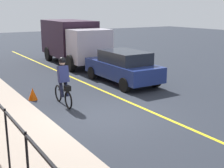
{
  "coord_description": "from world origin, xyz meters",
  "views": [
    {
      "loc": [
        -8.22,
        4.94,
        3.5
      ],
      "look_at": [
        0.3,
        -0.45,
        1.0
      ],
      "focal_mm": 48.49,
      "sensor_mm": 36.0,
      "label": 1
    }
  ],
  "objects_px": {
    "cyclist_lead": "(63,82)",
    "box_truck_background": "(73,40)",
    "traffic_cone_near": "(33,94)",
    "patrol_sedan": "(123,66)"
  },
  "relations": [
    {
      "from": "patrol_sedan",
      "to": "box_truck_background",
      "type": "height_order",
      "value": "box_truck_background"
    },
    {
      "from": "cyclist_lead",
      "to": "traffic_cone_near",
      "type": "relative_size",
      "value": 3.74
    },
    {
      "from": "cyclist_lead",
      "to": "patrol_sedan",
      "type": "xyz_separation_m",
      "value": [
        1.76,
        -3.85,
        -0.09
      ]
    },
    {
      "from": "cyclist_lead",
      "to": "box_truck_background",
      "type": "bearing_deg",
      "value": -24.81
    },
    {
      "from": "patrol_sedan",
      "to": "box_truck_background",
      "type": "distance_m",
      "value": 6.36
    },
    {
      "from": "cyclist_lead",
      "to": "patrol_sedan",
      "type": "distance_m",
      "value": 4.24
    },
    {
      "from": "patrol_sedan",
      "to": "cyclist_lead",
      "type": "bearing_deg",
      "value": 115.28
    },
    {
      "from": "cyclist_lead",
      "to": "box_truck_background",
      "type": "height_order",
      "value": "box_truck_background"
    },
    {
      "from": "box_truck_background",
      "to": "patrol_sedan",
      "type": "bearing_deg",
      "value": 1.02
    },
    {
      "from": "box_truck_background",
      "to": "traffic_cone_near",
      "type": "xyz_separation_m",
      "value": [
        -6.75,
        4.94,
        -1.31
      ]
    }
  ]
}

